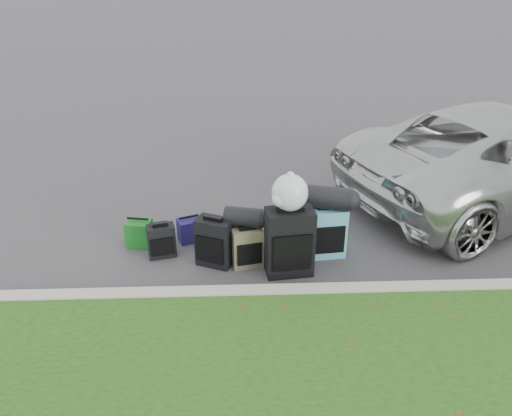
{
  "coord_description": "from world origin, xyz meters",
  "views": [
    {
      "loc": [
        -0.33,
        -5.52,
        3.42
      ],
      "look_at": [
        -0.1,
        0.2,
        0.55
      ],
      "focal_mm": 35.0,
      "sensor_mm": 36.0,
      "label": 1
    }
  ],
  "objects_px": {
    "suitcase_large_black_left": "(215,242)",
    "tote_navy": "(190,230)",
    "suv": "(511,155)",
    "suitcase_teal": "(326,232)",
    "suitcase_small_black": "(162,241)",
    "suitcase_large_black_right": "(289,242)",
    "tote_green": "(139,233)",
    "suitcase_olive": "(247,247)"
  },
  "relations": [
    {
      "from": "suitcase_large_black_left",
      "to": "suitcase_teal",
      "type": "bearing_deg",
      "value": 29.64
    },
    {
      "from": "suitcase_large_black_right",
      "to": "tote_navy",
      "type": "bearing_deg",
      "value": 140.42
    },
    {
      "from": "suitcase_large_black_left",
      "to": "tote_green",
      "type": "relative_size",
      "value": 1.73
    },
    {
      "from": "suitcase_large_black_right",
      "to": "tote_green",
      "type": "bearing_deg",
      "value": 152.81
    },
    {
      "from": "suitcase_teal",
      "to": "tote_green",
      "type": "distance_m",
      "value": 2.45
    },
    {
      "from": "tote_green",
      "to": "tote_navy",
      "type": "bearing_deg",
      "value": 19.33
    },
    {
      "from": "suitcase_large_black_left",
      "to": "tote_navy",
      "type": "bearing_deg",
      "value": 144.94
    },
    {
      "from": "suv",
      "to": "suitcase_teal",
      "type": "height_order",
      "value": "suv"
    },
    {
      "from": "suitcase_teal",
      "to": "suitcase_small_black",
      "type": "bearing_deg",
      "value": 172.26
    },
    {
      "from": "suitcase_small_black",
      "to": "suitcase_large_black_left",
      "type": "relative_size",
      "value": 0.7
    },
    {
      "from": "suitcase_large_black_left",
      "to": "suitcase_teal",
      "type": "distance_m",
      "value": 1.42
    },
    {
      "from": "suv",
      "to": "suitcase_large_black_left",
      "type": "xyz_separation_m",
      "value": [
        -4.47,
        -1.71,
        -0.43
      ]
    },
    {
      "from": "suitcase_olive",
      "to": "tote_green",
      "type": "height_order",
      "value": "suitcase_olive"
    },
    {
      "from": "suv",
      "to": "suitcase_large_black_left",
      "type": "distance_m",
      "value": 4.81
    },
    {
      "from": "tote_green",
      "to": "suitcase_large_black_right",
      "type": "bearing_deg",
      "value": -9.83
    },
    {
      "from": "suitcase_teal",
      "to": "tote_navy",
      "type": "bearing_deg",
      "value": 159.94
    },
    {
      "from": "suv",
      "to": "suitcase_small_black",
      "type": "height_order",
      "value": "suv"
    },
    {
      "from": "suitcase_teal",
      "to": "suitcase_large_black_right",
      "type": "height_order",
      "value": "suitcase_large_black_right"
    },
    {
      "from": "suitcase_large_black_right",
      "to": "tote_navy",
      "type": "distance_m",
      "value": 1.52
    },
    {
      "from": "tote_navy",
      "to": "suv",
      "type": "bearing_deg",
      "value": -8.47
    },
    {
      "from": "suv",
      "to": "suitcase_small_black",
      "type": "xyz_separation_m",
      "value": [
        -5.16,
        -1.51,
        -0.52
      ]
    },
    {
      "from": "suitcase_large_black_left",
      "to": "tote_navy",
      "type": "distance_m",
      "value": 0.71
    },
    {
      "from": "tote_green",
      "to": "tote_navy",
      "type": "distance_m",
      "value": 0.66
    },
    {
      "from": "tote_navy",
      "to": "suitcase_large_black_right",
      "type": "bearing_deg",
      "value": -54.32
    },
    {
      "from": "suitcase_small_black",
      "to": "tote_navy",
      "type": "distance_m",
      "value": 0.5
    },
    {
      "from": "suitcase_large_black_left",
      "to": "suitcase_olive",
      "type": "distance_m",
      "value": 0.41
    },
    {
      "from": "suitcase_olive",
      "to": "tote_navy",
      "type": "relative_size",
      "value": 1.6
    },
    {
      "from": "suitcase_teal",
      "to": "tote_navy",
      "type": "xyz_separation_m",
      "value": [
        -1.77,
        0.43,
        -0.17
      ]
    },
    {
      "from": "suv",
      "to": "suitcase_large_black_right",
      "type": "bearing_deg",
      "value": 96.47
    },
    {
      "from": "suitcase_large_black_left",
      "to": "suitcase_large_black_right",
      "type": "height_order",
      "value": "suitcase_large_black_right"
    },
    {
      "from": "suitcase_large_black_left",
      "to": "suitcase_olive",
      "type": "height_order",
      "value": "suitcase_large_black_left"
    },
    {
      "from": "suitcase_large_black_right",
      "to": "suitcase_small_black",
      "type": "bearing_deg",
      "value": 158.0
    },
    {
      "from": "suitcase_large_black_left",
      "to": "suitcase_olive",
      "type": "bearing_deg",
      "value": 16.61
    },
    {
      "from": "tote_navy",
      "to": "suitcase_large_black_left",
      "type": "bearing_deg",
      "value": -79.95
    },
    {
      "from": "suv",
      "to": "tote_navy",
      "type": "distance_m",
      "value": 5.0
    },
    {
      "from": "suitcase_small_black",
      "to": "tote_navy",
      "type": "bearing_deg",
      "value": 35.26
    },
    {
      "from": "suitcase_small_black",
      "to": "suitcase_large_black_left",
      "type": "xyz_separation_m",
      "value": [
        0.68,
        -0.21,
        0.09
      ]
    },
    {
      "from": "suitcase_large_black_right",
      "to": "tote_green",
      "type": "xyz_separation_m",
      "value": [
        -1.91,
        0.71,
        -0.24
      ]
    },
    {
      "from": "suitcase_small_black",
      "to": "suitcase_teal",
      "type": "bearing_deg",
      "value": -16.08
    },
    {
      "from": "suitcase_large_black_right",
      "to": "suitcase_large_black_left",
      "type": "bearing_deg",
      "value": 159.33
    },
    {
      "from": "suv",
      "to": "suitcase_large_black_left",
      "type": "bearing_deg",
      "value": 89.04
    },
    {
      "from": "suv",
      "to": "suitcase_small_black",
      "type": "distance_m",
      "value": 5.4
    }
  ]
}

